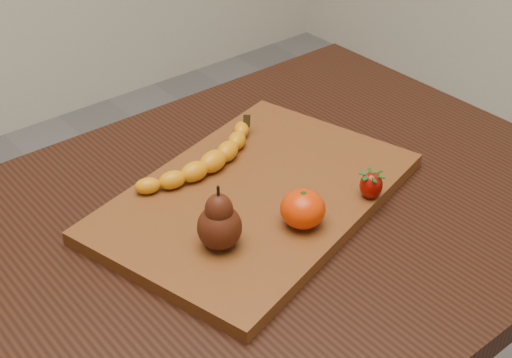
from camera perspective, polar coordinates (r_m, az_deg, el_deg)
table at (r=1.06m, az=-0.14°, el=-7.09°), size 1.00×0.70×0.76m
cutting_board at (r=1.01m, az=0.00°, el=-1.40°), size 0.51×0.41×0.02m
banana at (r=1.04m, az=-3.46°, el=1.42°), size 0.21×0.09×0.03m
pear at (r=0.88m, az=-2.97°, el=-3.05°), size 0.07×0.07×0.09m
mandarin at (r=0.93m, az=3.77°, el=-2.40°), size 0.08×0.08×0.05m
strawberry at (r=1.00m, az=9.20°, el=-0.43°), size 0.03×0.03×0.04m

